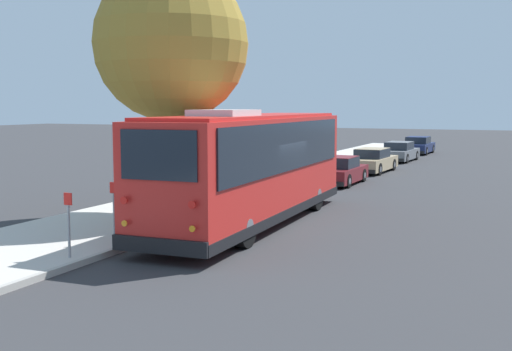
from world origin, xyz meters
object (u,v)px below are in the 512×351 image
Objects in this scene: fire_hydrant at (272,180)px; parked_sedan_gray at (399,152)px; parked_sedan_maroon at (339,171)px; street_tree at (173,34)px; sign_post_near at (69,224)px; parked_sedan_tan at (372,161)px; parked_sedan_navy at (418,146)px; shuttle_bus at (252,163)px; sign_post_far at (114,212)px.

parked_sedan_gray is at bearing -5.85° from fire_hydrant.
parked_sedan_maroon is 0.50× the size of street_tree.
parked_sedan_gray is 30.14m from sign_post_near.
parked_sedan_tan is 14.36m from parked_sedan_navy.
parked_sedan_tan reaches higher than parked_sedan_gray.
parked_sedan_navy is (30.85, 0.26, -1.29)m from shuttle_bus.
parked_sedan_maroon is at bearing -4.72° from sign_post_near.
parked_sedan_navy is at bearing 2.68° from parked_sedan_tan.
parked_sedan_navy is 5.49× the size of fire_hydrant.
parked_sedan_tan is 3.06× the size of sign_post_far.
sign_post_near is at bearing -178.87° from fire_hydrant.
street_tree is 5.47× the size of sign_post_far.
sign_post_near is at bearing -172.64° from street_tree.
shuttle_bus is 1.34× the size of street_tree.
parked_sedan_tan is at bearing -3.95° from sign_post_near.
fire_hydrant is (12.78, 0.25, -0.37)m from sign_post_near.
shuttle_bus is at bearing -177.34° from parked_sedan_maroon.
street_tree is 7.76m from sign_post_near.
street_tree is (-16.66, 2.33, 5.21)m from parked_sedan_tan.
parked_sedan_tan is (5.77, -0.17, 0.01)m from parked_sedan_maroon.
parked_sedan_maroon is 0.94× the size of parked_sedan_navy.
shuttle_bus is at bearing -178.19° from parked_sedan_navy.
shuttle_bus is 4.71m from street_tree.
street_tree is (-24.13, 2.29, 5.23)m from parked_sedan_gray.
parked_sedan_tan is at bearing -1.25° from parked_sedan_maroon.
shuttle_bus is at bearing -176.51° from parked_sedan_tan.
fire_hydrant is at bearing 177.07° from parked_sedan_navy.
fire_hydrant is (6.63, 2.06, -1.33)m from shuttle_bus.
sign_post_far is at bearing 178.81° from parked_sedan_navy.
parked_sedan_maroon is at bearing -179.12° from parked_sedan_navy.
shuttle_bus is 2.38× the size of parked_sedan_tan.
sign_post_far reaches higher than parked_sedan_maroon.
parked_sedan_navy is (6.90, -0.02, 0.01)m from parked_sedan_gray.
parked_sedan_tan is 20.98m from sign_post_far.
parked_sedan_tan is 1.03× the size of parked_sedan_gray.
street_tree is at bearing 91.80° from shuttle_bus.
shuttle_bus is 7.30× the size of sign_post_far.
sign_post_near is 1.84× the size of fire_hydrant.
shuttle_bus is 16.54m from parked_sedan_tan.
shuttle_bus reaches higher than sign_post_far.
shuttle_bus is 7.56× the size of sign_post_near.
parked_sedan_navy is at bearing -0.02° from parked_sedan_maroon.
parked_sedan_maroon is at bearing -21.94° from fire_hydrant.
fire_hydrant is (-17.32, 1.77, -0.03)m from parked_sedan_gray.
fire_hydrant is (-24.22, 1.80, -0.04)m from parked_sedan_navy.
parked_sedan_tan is 0.56× the size of street_tree.
parked_sedan_navy reaches higher than fire_hydrant.
sign_post_near reaches higher than parked_sedan_tan.
fire_hydrant is at bearing 1.30° from sign_post_far.
shuttle_bus is 13.93× the size of fire_hydrant.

